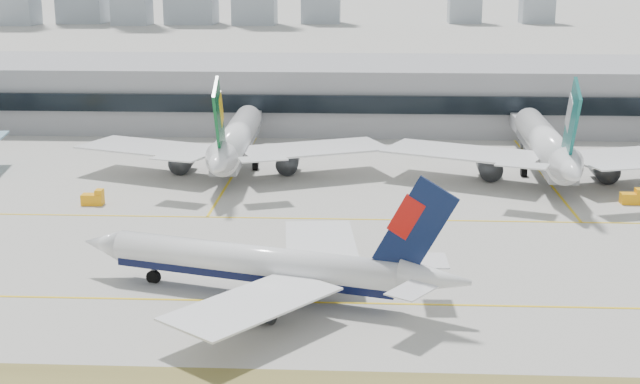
# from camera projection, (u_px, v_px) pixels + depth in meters

# --- Properties ---
(ground) EXTENTS (3000.00, 3000.00, 0.00)m
(ground) POSITION_uv_depth(u_px,v_px,m) (336.00, 288.00, 110.12)
(ground) COLOR #A7A49C
(ground) RESTS_ON ground
(taxiing_airliner) EXTENTS (48.86, 41.61, 16.77)m
(taxiing_airliner) POSITION_uv_depth(u_px,v_px,m) (268.00, 266.00, 105.98)
(taxiing_airliner) COLOR white
(taxiing_airliner) RESTS_ON ground
(widebody_eva) EXTENTS (59.64, 58.19, 21.25)m
(widebody_eva) POSITION_uv_depth(u_px,v_px,m) (235.00, 142.00, 169.42)
(widebody_eva) COLOR white
(widebody_eva) RESTS_ON ground
(widebody_cathay) EXTENTS (61.50, 60.10, 21.93)m
(widebody_cathay) POSITION_uv_depth(u_px,v_px,m) (547.00, 147.00, 163.78)
(widebody_cathay) COLOR white
(widebody_cathay) RESTS_ON ground
(terminal) EXTENTS (280.00, 43.10, 15.00)m
(terminal) POSITION_uv_depth(u_px,v_px,m) (352.00, 92.00, 219.13)
(terminal) COLOR gray
(terminal) RESTS_ON ground
(gse_b) EXTENTS (3.55, 2.00, 2.60)m
(gse_b) POSITION_uv_depth(u_px,v_px,m) (94.00, 199.00, 146.99)
(gse_b) COLOR #FDA20D
(gse_b) RESTS_ON ground
(gse_c) EXTENTS (3.55, 2.00, 2.60)m
(gse_c) POSITION_uv_depth(u_px,v_px,m) (632.00, 198.00, 147.52)
(gse_c) COLOR #FDA20D
(gse_c) RESTS_ON ground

